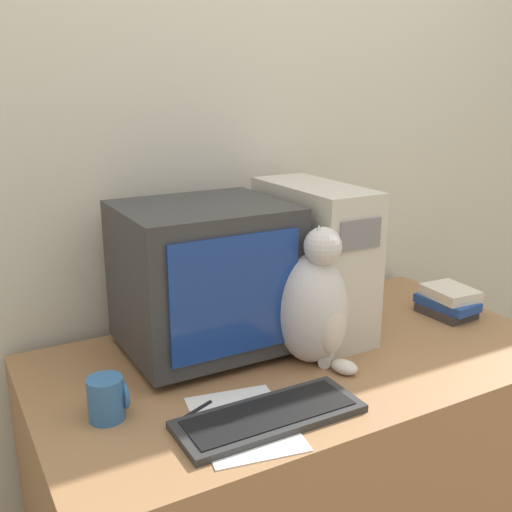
{
  "coord_description": "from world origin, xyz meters",
  "views": [
    {
      "loc": [
        -0.86,
        -0.88,
        1.48
      ],
      "look_at": [
        -0.11,
        0.47,
        1.03
      ],
      "focal_mm": 42.0,
      "sensor_mm": 36.0,
      "label": 1
    }
  ],
  "objects_px": {
    "cat": "(313,306)",
    "pen": "(190,414)",
    "keyboard": "(270,416)",
    "computer_tower": "(313,259)",
    "mug": "(107,398)",
    "book_stack": "(448,301)",
    "crt_monitor": "(204,277)"
  },
  "relations": [
    {
      "from": "keyboard",
      "to": "computer_tower",
      "type": "bearing_deg",
      "value": 45.84
    },
    {
      "from": "cat",
      "to": "mug",
      "type": "xyz_separation_m",
      "value": [
        -0.57,
        -0.02,
        -0.11
      ]
    },
    {
      "from": "cat",
      "to": "book_stack",
      "type": "bearing_deg",
      "value": -13.41
    },
    {
      "from": "keyboard",
      "to": "crt_monitor",
      "type": "bearing_deg",
      "value": 85.87
    },
    {
      "from": "cat",
      "to": "book_stack",
      "type": "distance_m",
      "value": 0.6
    },
    {
      "from": "keyboard",
      "to": "pen",
      "type": "bearing_deg",
      "value": 145.46
    },
    {
      "from": "book_stack",
      "to": "mug",
      "type": "relative_size",
      "value": 1.96
    },
    {
      "from": "keyboard",
      "to": "pen",
      "type": "height_order",
      "value": "keyboard"
    },
    {
      "from": "pen",
      "to": "mug",
      "type": "relative_size",
      "value": 1.31
    },
    {
      "from": "crt_monitor",
      "to": "keyboard",
      "type": "relative_size",
      "value": 1.02
    },
    {
      "from": "computer_tower",
      "to": "book_stack",
      "type": "relative_size",
      "value": 2.27
    },
    {
      "from": "cat",
      "to": "pen",
      "type": "relative_size",
      "value": 2.94
    },
    {
      "from": "crt_monitor",
      "to": "cat",
      "type": "bearing_deg",
      "value": -43.15
    },
    {
      "from": "crt_monitor",
      "to": "book_stack",
      "type": "distance_m",
      "value": 0.84
    },
    {
      "from": "keyboard",
      "to": "cat",
      "type": "relative_size",
      "value": 1.11
    },
    {
      "from": "cat",
      "to": "book_stack",
      "type": "height_order",
      "value": "cat"
    },
    {
      "from": "computer_tower",
      "to": "keyboard",
      "type": "relative_size",
      "value": 1.04
    },
    {
      "from": "pen",
      "to": "mug",
      "type": "height_order",
      "value": "mug"
    },
    {
      "from": "keyboard",
      "to": "mug",
      "type": "distance_m",
      "value": 0.37
    },
    {
      "from": "cat",
      "to": "pen",
      "type": "distance_m",
      "value": 0.44
    },
    {
      "from": "crt_monitor",
      "to": "computer_tower",
      "type": "height_order",
      "value": "computer_tower"
    },
    {
      "from": "keyboard",
      "to": "mug",
      "type": "relative_size",
      "value": 4.29
    },
    {
      "from": "cat",
      "to": "pen",
      "type": "height_order",
      "value": "cat"
    },
    {
      "from": "crt_monitor",
      "to": "pen",
      "type": "relative_size",
      "value": 3.34
    },
    {
      "from": "crt_monitor",
      "to": "computer_tower",
      "type": "xyz_separation_m",
      "value": [
        0.35,
        -0.02,
        0.01
      ]
    },
    {
      "from": "computer_tower",
      "to": "book_stack",
      "type": "height_order",
      "value": "computer_tower"
    },
    {
      "from": "keyboard",
      "to": "pen",
      "type": "xyz_separation_m",
      "value": [
        -0.15,
        0.1,
        -0.01
      ]
    },
    {
      "from": "book_stack",
      "to": "pen",
      "type": "height_order",
      "value": "book_stack"
    },
    {
      "from": "crt_monitor",
      "to": "mug",
      "type": "xyz_separation_m",
      "value": [
        -0.35,
        -0.22,
        -0.17
      ]
    },
    {
      "from": "computer_tower",
      "to": "cat",
      "type": "xyz_separation_m",
      "value": [
        -0.13,
        -0.19,
        -0.06
      ]
    },
    {
      "from": "mug",
      "to": "pen",
      "type": "bearing_deg",
      "value": -26.04
    },
    {
      "from": "pen",
      "to": "mug",
      "type": "distance_m",
      "value": 0.19
    }
  ]
}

